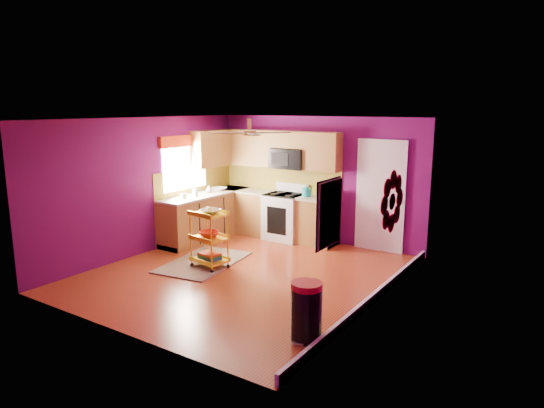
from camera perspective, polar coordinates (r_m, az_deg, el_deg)
The scene contains 18 objects.
ground at distance 8.02m, azimuth -3.35°, elevation -8.19°, with size 5.00×5.00×0.00m, color maroon.
room_envelope at distance 7.61m, azimuth -3.33°, elevation 3.41°, with size 4.54×5.04×2.52m.
lower_cabinets at distance 10.07m, azimuth -3.36°, elevation -1.52°, with size 2.81×2.31×0.94m.
electric_range at distance 9.91m, azimuth 1.56°, elevation -1.43°, with size 0.76×0.66×1.13m.
upper_cabinetry at distance 10.08m, azimuth -1.76°, elevation 6.37°, with size 2.80×2.30×1.26m.
left_window at distance 9.84m, azimuth -10.24°, elevation 5.70°, with size 0.08×1.35×1.08m.
panel_door at distance 9.24m, azimuth 12.63°, elevation 0.77°, with size 0.95×0.11×2.15m.
right_wall_art at distance 6.28m, azimuth 11.12°, elevation -0.27°, with size 0.04×2.74×1.04m.
ceiling_fan at distance 7.73m, azimuth -2.66°, elevation 8.44°, with size 1.01×1.01×0.26m.
shag_rug at distance 8.62m, azimuth -8.04°, elevation -6.80°, with size 1.04×1.69×0.02m, color black.
rolling_cart at distance 8.22m, azimuth -7.37°, elevation -3.81°, with size 0.64×0.51×1.06m.
trash_can at distance 5.79m, azimuth 4.06°, elevation -12.47°, with size 0.49×0.49×0.70m.
teal_kettle at distance 9.59m, azimuth 4.10°, elevation 1.40°, with size 0.18×0.18×0.21m.
toaster at distance 9.45m, azimuth 6.84°, elevation 1.23°, with size 0.22×0.15×0.18m, color beige.
soap_bottle_a at distance 9.73m, azimuth -9.04°, elevation 1.52°, with size 0.09×0.09×0.20m, color #EA3F72.
soap_bottle_b at distance 10.07m, azimuth -7.45°, elevation 1.77°, with size 0.12×0.12×0.15m, color white.
counter_dish at distance 10.28m, azimuth -6.20°, elevation 1.77°, with size 0.29×0.29×0.07m, color white.
counter_cup at distance 9.54m, azimuth -10.35°, elevation 0.96°, with size 0.12×0.12×0.09m, color white.
Camera 1 is at (4.53, -6.05, 2.70)m, focal length 32.00 mm.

